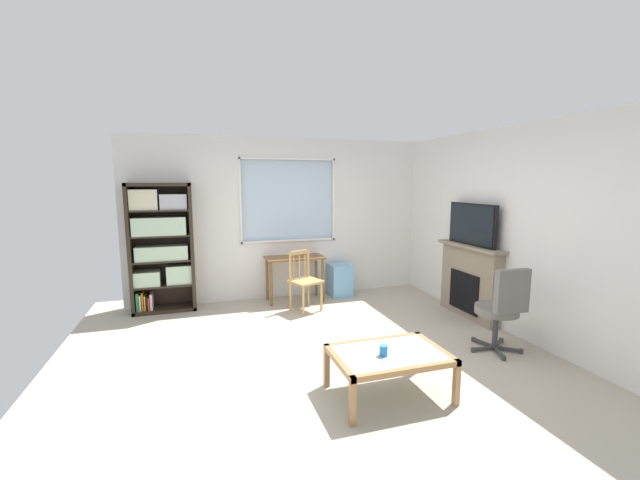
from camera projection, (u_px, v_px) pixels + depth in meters
The scene contains 12 objects.
ground at pixel (326, 354), 4.50m from camera, with size 5.89×5.85×0.02m, color #B2A893.
wall_back_with_window at pixel (279, 222), 6.60m from camera, with size 4.89×0.15×2.63m.
wall_right at pixel (512, 230), 5.05m from camera, with size 0.12×5.05×2.63m, color silver.
bookshelf at pixel (161, 243), 5.86m from camera, with size 0.90×0.38×1.91m.
desk_under_window at pixel (295, 264), 6.42m from camera, with size 0.94×0.46×0.73m.
wooden_chair at pixel (304, 280), 5.96m from camera, with size 0.54×0.53×0.90m.
plastic_drawer_unit at pixel (340, 280), 6.75m from camera, with size 0.35×0.40×0.55m, color #72ADDB.
fireplace at pixel (470, 281), 5.65m from camera, with size 0.26×1.20×1.05m.
tv at pixel (472, 224), 5.53m from camera, with size 0.06×0.93×0.58m.
office_chair at pixel (502, 306), 4.44m from camera, with size 0.57×0.58×1.00m.
coffee_table at pixel (389, 358), 3.57m from camera, with size 1.02×0.70×0.42m.
sippy_cup at pixel (384, 350), 3.49m from camera, with size 0.07×0.07×0.09m, color #337FD6.
Camera 1 is at (-1.35, -4.05, 1.94)m, focal length 22.27 mm.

